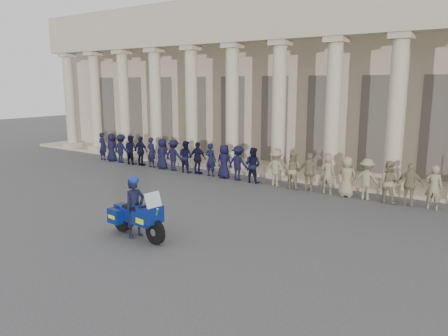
{
  "coord_description": "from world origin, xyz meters",
  "views": [
    {
      "loc": [
        8.3,
        -10.04,
        4.41
      ],
      "look_at": [
        0.04,
        1.7,
        1.6
      ],
      "focal_mm": 35.0,
      "sensor_mm": 36.0,
      "label": 1
    }
  ],
  "objects": [
    {
      "name": "ground",
      "position": [
        0.0,
        0.0,
        0.0
      ],
      "size": [
        90.0,
        90.0,
        0.0
      ],
      "primitive_type": "plane",
      "color": "#454548",
      "rests_on": "ground"
    },
    {
      "name": "officer_rank",
      "position": [
        -3.08,
        6.38,
        0.8
      ],
      "size": [
        18.19,
        0.6,
        1.59
      ],
      "color": "black",
      "rests_on": "ground"
    },
    {
      "name": "motorcycle",
      "position": [
        -0.66,
        -1.61,
        0.64
      ],
      "size": [
        2.29,
        1.01,
        1.47
      ],
      "rotation": [
        0.0,
        0.0,
        -0.13
      ],
      "color": "black",
      "rests_on": "ground"
    },
    {
      "name": "building",
      "position": [
        -0.0,
        14.74,
        4.52
      ],
      "size": [
        40.0,
        12.5,
        9.0
      ],
      "color": "tan",
      "rests_on": "ground"
    },
    {
      "name": "rider",
      "position": [
        -0.78,
        -1.6,
        0.91
      ],
      "size": [
        0.49,
        0.68,
        1.83
      ],
      "rotation": [
        0.0,
        0.0,
        1.44
      ],
      "color": "black",
      "rests_on": "ground"
    }
  ]
}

